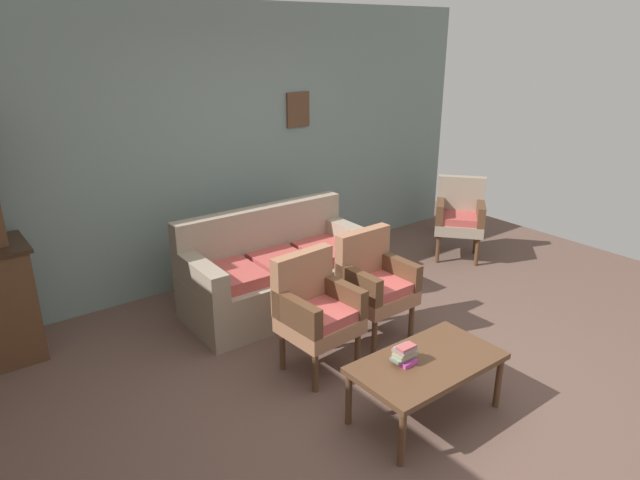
% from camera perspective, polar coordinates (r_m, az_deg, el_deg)
% --- Properties ---
extents(ground_plane, '(7.68, 7.68, 0.00)m').
position_cam_1_polar(ground_plane, '(4.19, 8.89, -14.97)').
color(ground_plane, brown).
extents(wall_back_with_decor, '(6.40, 0.09, 2.70)m').
position_cam_1_polar(wall_back_with_decor, '(5.64, -10.04, 9.31)').
color(wall_back_with_decor, gray).
rests_on(wall_back_with_decor, ground).
extents(floral_couch, '(1.74, 0.84, 0.90)m').
position_cam_1_polar(floral_couch, '(5.16, -4.36, -3.45)').
color(floral_couch, gray).
rests_on(floral_couch, ground).
extents(armchair_row_middle, '(0.55, 0.52, 0.90)m').
position_cam_1_polar(armchair_row_middle, '(4.15, -0.45, -6.97)').
color(armchair_row_middle, '#9E6B4C').
rests_on(armchair_row_middle, ground).
extents(armchair_near_couch_end, '(0.52, 0.49, 0.90)m').
position_cam_1_polar(armchair_near_couch_end, '(4.61, 5.58, -4.18)').
color(armchair_near_couch_end, '#9E6B4C').
rests_on(armchair_near_couch_end, ground).
extents(wingback_chair_by_fireplace, '(0.71, 0.71, 0.90)m').
position_cam_1_polar(wingback_chair_by_fireplace, '(6.44, 14.08, 2.53)').
color(wingback_chair_by_fireplace, gray).
rests_on(wingback_chair_by_fireplace, ground).
extents(coffee_table, '(1.00, 0.56, 0.42)m').
position_cam_1_polar(coffee_table, '(3.78, 10.89, -12.56)').
color(coffee_table, brown).
rests_on(coffee_table, ground).
extents(book_stack_on_table, '(0.17, 0.13, 0.13)m').
position_cam_1_polar(book_stack_on_table, '(3.67, 8.65, -11.47)').
color(book_stack_on_table, '#C344A5').
rests_on(book_stack_on_table, coffee_table).
extents(floor_vase_by_wall, '(0.18, 0.18, 0.60)m').
position_cam_1_polar(floor_vase_by_wall, '(7.30, 12.53, 3.13)').
color(floor_vase_by_wall, '#727157').
rests_on(floor_vase_by_wall, ground).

